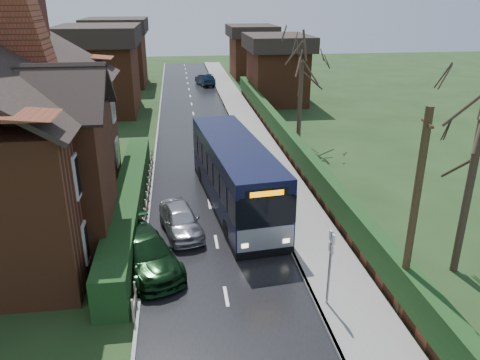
{
  "coord_description": "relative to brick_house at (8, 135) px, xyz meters",
  "views": [
    {
      "loc": [
        -1.38,
        -15.91,
        10.0
      ],
      "look_at": [
        1.4,
        4.66,
        1.8
      ],
      "focal_mm": 35.0,
      "sensor_mm": 36.0,
      "label": 1
    }
  ],
  "objects": [
    {
      "name": "ground",
      "position": [
        8.73,
        -4.78,
        -4.38
      ],
      "size": [
        140.0,
        140.0,
        0.0
      ],
      "primitive_type": "plane",
      "color": "#27431D",
      "rests_on": "ground"
    },
    {
      "name": "front_hedge",
      "position": [
        4.83,
        0.22,
        -3.58
      ],
      "size": [
        1.2,
        16.0,
        1.6
      ],
      "primitive_type": "cube",
      "color": "black",
      "rests_on": "ground"
    },
    {
      "name": "right_wall_hedge",
      "position": [
        14.53,
        5.22,
        -3.36
      ],
      "size": [
        0.6,
        50.0,
        1.8
      ],
      "color": "brown",
      "rests_on": "ground"
    },
    {
      "name": "tree_right_far",
      "position": [
        15.92,
        11.08,
        1.86
      ],
      "size": [
        4.32,
        4.32,
        8.35
      ],
      "color": "#392B22",
      "rests_on": "ground"
    },
    {
      "name": "bus_stop_sign",
      "position": [
        12.12,
        -7.78,
        -2.46
      ],
      "size": [
        0.08,
        0.44,
        2.9
      ],
      "rotation": [
        0.0,
        0.0,
        -0.0
      ],
      "color": "slate",
      "rests_on": "ground"
    },
    {
      "name": "pavement",
      "position": [
        12.98,
        5.22,
        -4.31
      ],
      "size": [
        2.5,
        100.0,
        0.14
      ],
      "primitive_type": "cube",
      "color": "slate",
      "rests_on": "ground"
    },
    {
      "name": "telegraph_pole",
      "position": [
        14.42,
        -8.49,
        -0.78
      ],
      "size": [
        0.26,
        0.91,
        7.1
      ],
      "rotation": [
        0.0,
        0.0,
        -0.19
      ],
      "color": "#2F2515",
      "rests_on": "ground"
    },
    {
      "name": "bus",
      "position": [
        10.03,
        1.03,
        -2.73
      ],
      "size": [
        3.66,
        11.16,
        3.33
      ],
      "rotation": [
        0.0,
        0.0,
        0.11
      ],
      "color": "black",
      "rests_on": "ground"
    },
    {
      "name": "kerb_left",
      "position": [
        5.68,
        5.22,
        -4.33
      ],
      "size": [
        0.12,
        100.0,
        0.1
      ],
      "primitive_type": "cube",
      "color": "gray",
      "rests_on": "ground"
    },
    {
      "name": "car_silver",
      "position": [
        7.23,
        -1.66,
        -3.73
      ],
      "size": [
        2.27,
        4.01,
        1.29
      ],
      "primitive_type": "imported",
      "rotation": [
        0.0,
        0.0,
        0.21
      ],
      "color": "#B7B6BB",
      "rests_on": "ground"
    },
    {
      "name": "brick_house",
      "position": [
        0.0,
        0.0,
        0.0
      ],
      "size": [
        9.3,
        14.6,
        10.3
      ],
      "color": "brown",
      "rests_on": "ground"
    },
    {
      "name": "car_green",
      "position": [
        5.83,
        -4.43,
        -3.68
      ],
      "size": [
        3.49,
        5.16,
        1.39
      ],
      "primitive_type": "imported",
      "rotation": [
        0.0,
        0.0,
        0.36
      ],
      "color": "black",
      "rests_on": "ground"
    },
    {
      "name": "picket_fence",
      "position": [
        5.58,
        0.22,
        -3.93
      ],
      "size": [
        0.1,
        16.0,
        0.9
      ],
      "primitive_type": null,
      "color": "gray",
      "rests_on": "ground"
    },
    {
      "name": "car_distant",
      "position": [
        10.73,
        35.63,
        -3.71
      ],
      "size": [
        2.33,
        4.25,
        1.33
      ],
      "primitive_type": "imported",
      "rotation": [
        0.0,
        0.0,
        3.38
      ],
      "color": "black",
      "rests_on": "ground"
    },
    {
      "name": "road",
      "position": [
        8.73,
        5.22,
        -4.37
      ],
      "size": [
        6.0,
        100.0,
        0.02
      ],
      "primitive_type": "cube",
      "color": "black",
      "rests_on": "ground"
    },
    {
      "name": "kerb_right",
      "position": [
        11.78,
        5.22,
        -4.31
      ],
      "size": [
        0.12,
        100.0,
        0.14
      ],
      "primitive_type": "cube",
      "color": "gray",
      "rests_on": "ground"
    }
  ]
}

